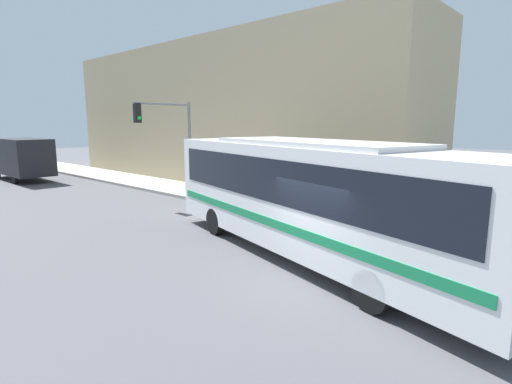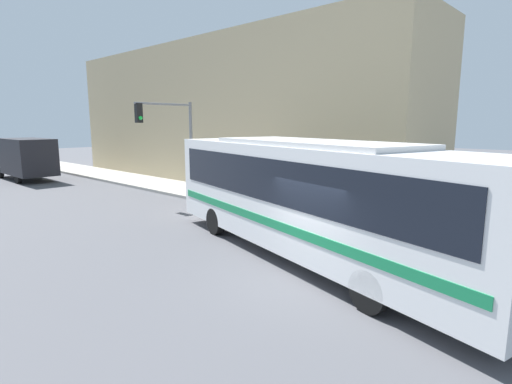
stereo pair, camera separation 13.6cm
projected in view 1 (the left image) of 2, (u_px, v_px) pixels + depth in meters
The scene contains 10 objects.
ground_plane at pixel (311, 281), 9.96m from camera, with size 120.00×120.00×0.00m, color #515156.
sidewalk at pixel (124, 179), 27.72m from camera, with size 3.21×70.00×0.16m.
building_facade at pixel (223, 114), 26.80m from camera, with size 6.00×27.49×8.95m.
city_bus at pixel (310, 192), 11.32m from camera, with size 5.41×12.28×3.41m.
delivery_truck at pixel (21, 157), 27.32m from camera, with size 2.28×6.58×2.86m.
fire_hydrant at pixel (340, 212), 15.06m from camera, with size 0.25×0.34×0.81m.
traffic_light_pole at pixel (171, 131), 19.94m from camera, with size 3.28×0.35×4.79m.
parking_meter at pixel (234, 183), 18.80m from camera, with size 0.14×0.14×1.39m.
pedestrian_near_corner at pixel (197, 172), 23.40m from camera, with size 0.34×0.34×1.76m.
pedestrian_mid_block at pixel (325, 193), 16.83m from camera, with size 0.34×0.34×1.64m.
Camera 1 is at (-7.88, -5.38, 3.88)m, focal length 28.00 mm.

